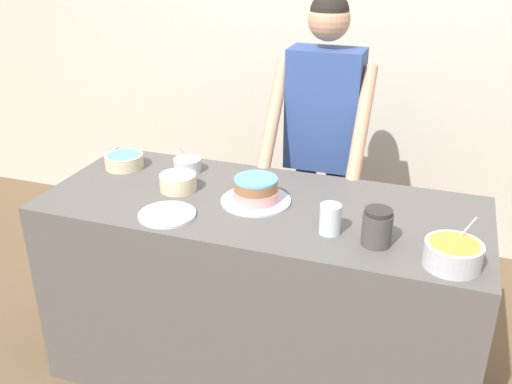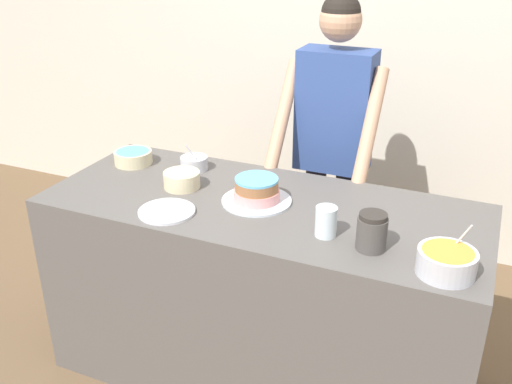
{
  "view_description": "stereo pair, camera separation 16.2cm",
  "coord_description": "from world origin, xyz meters",
  "px_view_note": "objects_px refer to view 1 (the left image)",
  "views": [
    {
      "loc": [
        0.69,
        -1.66,
        1.95
      ],
      "look_at": [
        -0.01,
        0.34,
        0.97
      ],
      "focal_mm": 40.0,
      "sensor_mm": 36.0,
      "label": 1
    },
    {
      "loc": [
        0.84,
        -1.6,
        1.95
      ],
      "look_at": [
        -0.01,
        0.34,
        0.97
      ],
      "focal_mm": 40.0,
      "sensor_mm": 36.0,
      "label": 2
    }
  ],
  "objects_px": {
    "frosting_bowl_orange": "(453,254)",
    "drinking_glass": "(330,219)",
    "frosting_bowl_blue": "(124,160)",
    "person_baker": "(323,126)",
    "stoneware_jar": "(377,227)",
    "frosting_bowl_white": "(187,164)",
    "cake": "(256,192)",
    "frosting_bowl_pink": "(178,181)",
    "ceramic_plate": "(167,214)"
  },
  "relations": [
    {
      "from": "drinking_glass",
      "to": "ceramic_plate",
      "type": "relative_size",
      "value": 0.5
    },
    {
      "from": "frosting_bowl_orange",
      "to": "frosting_bowl_blue",
      "type": "xyz_separation_m",
      "value": [
        -1.52,
        0.4,
        -0.01
      ]
    },
    {
      "from": "person_baker",
      "to": "stoneware_jar",
      "type": "xyz_separation_m",
      "value": [
        0.41,
        -0.89,
        -0.06
      ]
    },
    {
      "from": "frosting_bowl_orange",
      "to": "drinking_glass",
      "type": "relative_size",
      "value": 1.68
    },
    {
      "from": "ceramic_plate",
      "to": "frosting_bowl_white",
      "type": "bearing_deg",
      "value": 105.23
    },
    {
      "from": "frosting_bowl_white",
      "to": "person_baker",
      "type": "bearing_deg",
      "value": 42.53
    },
    {
      "from": "person_baker",
      "to": "drinking_glass",
      "type": "relative_size",
      "value": 14.41
    },
    {
      "from": "person_baker",
      "to": "frosting_bowl_blue",
      "type": "height_order",
      "value": "person_baker"
    },
    {
      "from": "frosting_bowl_orange",
      "to": "frosting_bowl_blue",
      "type": "relative_size",
      "value": 1.07
    },
    {
      "from": "frosting_bowl_blue",
      "to": "ceramic_plate",
      "type": "distance_m",
      "value": 0.58
    },
    {
      "from": "frosting_bowl_pink",
      "to": "frosting_bowl_orange",
      "type": "height_order",
      "value": "frosting_bowl_orange"
    },
    {
      "from": "stoneware_jar",
      "to": "drinking_glass",
      "type": "bearing_deg",
      "value": 171.07
    },
    {
      "from": "frosting_bowl_blue",
      "to": "drinking_glass",
      "type": "bearing_deg",
      "value": -16.28
    },
    {
      "from": "cake",
      "to": "stoneware_jar",
      "type": "relative_size",
      "value": 2.11
    },
    {
      "from": "person_baker",
      "to": "frosting_bowl_white",
      "type": "relative_size",
      "value": 11.49
    },
    {
      "from": "frosting_bowl_pink",
      "to": "frosting_bowl_orange",
      "type": "distance_m",
      "value": 1.19
    },
    {
      "from": "cake",
      "to": "frosting_bowl_pink",
      "type": "bearing_deg",
      "value": 179.29
    },
    {
      "from": "drinking_glass",
      "to": "stoneware_jar",
      "type": "bearing_deg",
      "value": -8.93
    },
    {
      "from": "frosting_bowl_blue",
      "to": "drinking_glass",
      "type": "height_order",
      "value": "drinking_glass"
    },
    {
      "from": "drinking_glass",
      "to": "frosting_bowl_white",
      "type": "bearing_deg",
      "value": 154.37
    },
    {
      "from": "frosting_bowl_white",
      "to": "frosting_bowl_orange",
      "type": "bearing_deg",
      "value": -20.72
    },
    {
      "from": "frosting_bowl_orange",
      "to": "ceramic_plate",
      "type": "relative_size",
      "value": 0.85
    },
    {
      "from": "frosting_bowl_blue",
      "to": "stoneware_jar",
      "type": "relative_size",
      "value": 1.31
    },
    {
      "from": "person_baker",
      "to": "cake",
      "type": "height_order",
      "value": "person_baker"
    },
    {
      "from": "frosting_bowl_white",
      "to": "ceramic_plate",
      "type": "height_order",
      "value": "frosting_bowl_white"
    },
    {
      "from": "cake",
      "to": "frosting_bowl_pink",
      "type": "height_order",
      "value": "cake"
    },
    {
      "from": "frosting_bowl_blue",
      "to": "stoneware_jar",
      "type": "xyz_separation_m",
      "value": [
        1.25,
        -0.34,
        0.03
      ]
    },
    {
      "from": "frosting_bowl_pink",
      "to": "frosting_bowl_blue",
      "type": "xyz_separation_m",
      "value": [
        -0.36,
        0.15,
        -0.0
      ]
    },
    {
      "from": "frosting_bowl_white",
      "to": "ceramic_plate",
      "type": "xyz_separation_m",
      "value": [
        0.12,
        -0.45,
        -0.03
      ]
    },
    {
      "from": "frosting_bowl_orange",
      "to": "drinking_glass",
      "type": "bearing_deg",
      "value": 168.52
    },
    {
      "from": "cake",
      "to": "frosting_bowl_pink",
      "type": "distance_m",
      "value": 0.36
    },
    {
      "from": "cake",
      "to": "frosting_bowl_orange",
      "type": "bearing_deg",
      "value": -17.53
    },
    {
      "from": "cake",
      "to": "frosting_bowl_orange",
      "type": "xyz_separation_m",
      "value": [
        0.8,
        -0.25,
        0.0
      ]
    },
    {
      "from": "frosting_bowl_white",
      "to": "frosting_bowl_pink",
      "type": "xyz_separation_m",
      "value": [
        0.05,
        -0.2,
        0.0
      ]
    },
    {
      "from": "person_baker",
      "to": "frosting_bowl_pink",
      "type": "xyz_separation_m",
      "value": [
        -0.48,
        -0.69,
        -0.09
      ]
    },
    {
      "from": "cake",
      "to": "frosting_bowl_pink",
      "type": "relative_size",
      "value": 1.83
    },
    {
      "from": "frosting_bowl_pink",
      "to": "frosting_bowl_orange",
      "type": "xyz_separation_m",
      "value": [
        1.16,
        -0.26,
        0.01
      ]
    },
    {
      "from": "frosting_bowl_blue",
      "to": "frosting_bowl_white",
      "type": "bearing_deg",
      "value": 9.82
    },
    {
      "from": "person_baker",
      "to": "frosting_bowl_white",
      "type": "bearing_deg",
      "value": -137.47
    },
    {
      "from": "stoneware_jar",
      "to": "person_baker",
      "type": "bearing_deg",
      "value": 114.71
    },
    {
      "from": "frosting_bowl_blue",
      "to": "frosting_bowl_orange",
      "type": "bearing_deg",
      "value": -14.9
    },
    {
      "from": "stoneware_jar",
      "to": "frosting_bowl_white",
      "type": "bearing_deg",
      "value": 157.26
    },
    {
      "from": "frosting_bowl_orange",
      "to": "frosting_bowl_blue",
      "type": "height_order",
      "value": "frosting_bowl_orange"
    },
    {
      "from": "person_baker",
      "to": "frosting_bowl_white",
      "type": "height_order",
      "value": "person_baker"
    },
    {
      "from": "person_baker",
      "to": "drinking_glass",
      "type": "bearing_deg",
      "value": -74.98
    },
    {
      "from": "cake",
      "to": "frosting_bowl_blue",
      "type": "relative_size",
      "value": 1.62
    },
    {
      "from": "ceramic_plate",
      "to": "stoneware_jar",
      "type": "distance_m",
      "value": 0.83
    },
    {
      "from": "stoneware_jar",
      "to": "frosting_bowl_pink",
      "type": "bearing_deg",
      "value": 167.77
    },
    {
      "from": "cake",
      "to": "frosting_bowl_orange",
      "type": "distance_m",
      "value": 0.84
    },
    {
      "from": "cake",
      "to": "frosting_bowl_blue",
      "type": "distance_m",
      "value": 0.74
    }
  ]
}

